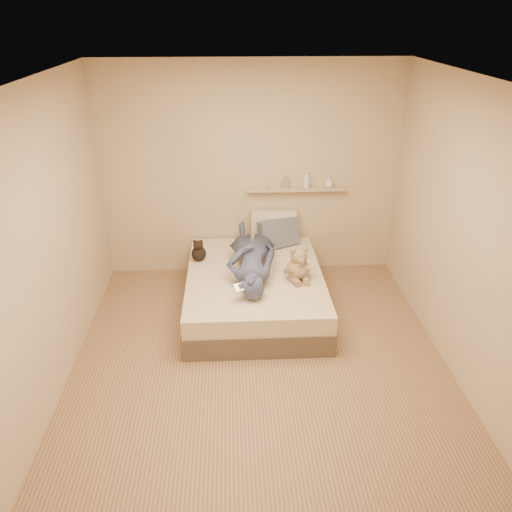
{
  "coord_description": "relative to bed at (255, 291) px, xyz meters",
  "views": [
    {
      "loc": [
        -0.24,
        -3.91,
        3.09
      ],
      "look_at": [
        0.0,
        0.65,
        0.8
      ],
      "focal_mm": 35.0,
      "sensor_mm": 36.0,
      "label": 1
    }
  ],
  "objects": [
    {
      "name": "pillow_grey",
      "position": [
        0.33,
        0.69,
        0.4
      ],
      "size": [
        0.54,
        0.4,
        0.36
      ],
      "primitive_type": "cube",
      "rotation": [
        -0.22,
        0.0,
        0.43
      ],
      "color": "slate",
      "rests_on": "bed"
    },
    {
      "name": "pillow_cream",
      "position": [
        0.28,
        0.83,
        0.43
      ],
      "size": [
        0.56,
        0.26,
        0.42
      ],
      "primitive_type": "cube",
      "rotation": [
        -0.16,
        0.0,
        -0.06
      ],
      "color": "beige",
      "rests_on": "bed"
    },
    {
      "name": "wall_shelf",
      "position": [
        0.55,
        0.91,
        0.88
      ],
      "size": [
        1.2,
        0.12,
        0.03
      ],
      "primitive_type": "cube",
      "color": "tan",
      "rests_on": "wall_back"
    },
    {
      "name": "bed",
      "position": [
        0.0,
        0.0,
        0.0
      ],
      "size": [
        1.5,
        1.9,
        0.45
      ],
      "color": "brown",
      "rests_on": "floor"
    },
    {
      "name": "shelf_bottles",
      "position": [
        0.68,
        0.91,
        0.97
      ],
      "size": [
        0.9,
        0.14,
        0.22
      ],
      "color": "beige",
      "rests_on": "wall_shelf"
    },
    {
      "name": "person",
      "position": [
        -0.03,
        0.08,
        0.4
      ],
      "size": [
        0.61,
        1.49,
        0.35
      ],
      "primitive_type": "imported",
      "rotation": [
        0.0,
        0.0,
        3.09
      ],
      "color": "#434B6A",
      "rests_on": "bed"
    },
    {
      "name": "room",
      "position": [
        0.0,
        -0.93,
        1.08
      ],
      "size": [
        3.8,
        3.8,
        3.8
      ],
      "color": "#9F7752",
      "rests_on": "ground"
    },
    {
      "name": "dark_plush",
      "position": [
        -0.63,
        0.34,
        0.34
      ],
      "size": [
        0.17,
        0.17,
        0.26
      ],
      "color": "black",
      "rests_on": "bed"
    },
    {
      "name": "game_console",
      "position": [
        -0.14,
        -0.58,
        0.4
      ],
      "size": [
        0.21,
        0.15,
        0.07
      ],
      "color": "silver",
      "rests_on": "bed"
    },
    {
      "name": "teddy_bear",
      "position": [
        0.46,
        -0.17,
        0.39
      ],
      "size": [
        0.32,
        0.32,
        0.4
      ],
      "color": "#9D8156",
      "rests_on": "bed"
    }
  ]
}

